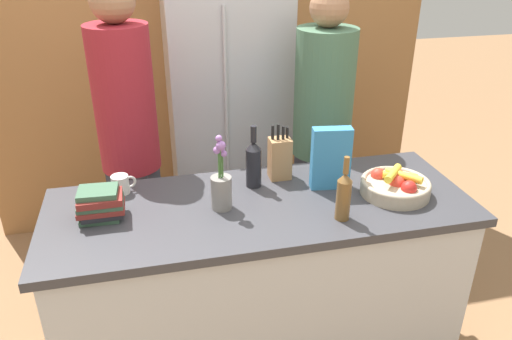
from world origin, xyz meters
TOP-DOWN VIEW (x-y plane):
  - kitchen_island at (0.00, 0.00)m, footprint 1.87×0.70m
  - back_wall_wood at (0.00, 1.56)m, footprint 3.07×0.12m
  - refrigerator at (0.06, 1.20)m, footprint 0.73×0.63m
  - fruit_bowl at (0.61, -0.05)m, footprint 0.31×0.31m
  - knife_block at (0.15, 0.22)m, footprint 0.10×0.09m
  - flower_vase at (-0.17, -0.00)m, footprint 0.09×0.09m
  - cereal_box at (0.35, 0.07)m, footprint 0.18×0.08m
  - coffee_mug at (-0.59, 0.23)m, footprint 0.11×0.08m
  - book_stack at (-0.67, 0.03)m, footprint 0.19×0.14m
  - bottle_oil at (0.30, -0.20)m, footprint 0.06×0.06m
  - bottle_vinegar at (0.01, 0.17)m, footprint 0.07×0.07m
  - person_at_sink at (-0.55, 0.60)m, footprint 0.30×0.30m
  - person_in_blue at (0.50, 0.62)m, footprint 0.33×0.33m

SIDE VIEW (x-z plane):
  - kitchen_island at x=0.00m, z-range 0.00..0.92m
  - coffee_mug at x=-0.59m, z-range 0.92..1.00m
  - fruit_bowl at x=0.61m, z-range 0.90..1.02m
  - book_stack at x=-0.67m, z-range 0.92..1.05m
  - person_in_blue at x=0.50m, z-range 0.12..1.86m
  - refrigerator at x=0.06m, z-range 0.00..1.98m
  - flower_vase at x=-0.17m, z-range 0.85..1.19m
  - knife_block at x=0.15m, z-range 0.88..1.16m
  - bottle_oil at x=0.30m, z-range 0.89..1.17m
  - bottle_vinegar at x=0.01m, z-range 0.89..1.18m
  - person_at_sink at x=-0.55m, z-range 0.13..1.95m
  - cereal_box at x=0.35m, z-range 0.92..1.21m
  - back_wall_wood at x=0.00m, z-range 0.00..2.60m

